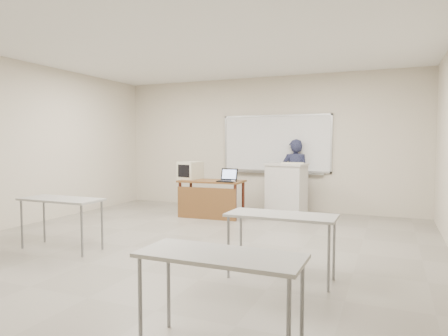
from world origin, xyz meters
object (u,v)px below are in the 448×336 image
at_px(presenter, 295,175).
at_px(instructor_desk, 210,192).
at_px(mouse, 233,181).
at_px(crt_monitor, 191,170).
at_px(podium, 286,190).
at_px(keyboard, 293,163).
at_px(laptop, 228,179).
at_px(whiteboard, 276,144).

bearing_deg(presenter, instructor_desk, 32.58).
xyz_separation_m(instructor_desk, mouse, (0.55, -0.09, 0.25)).
relative_size(mouse, presenter, 0.07).
bearing_deg(crt_monitor, presenter, 42.17).
xyz_separation_m(instructor_desk, podium, (1.41, 0.71, 0.03)).
bearing_deg(keyboard, laptop, -158.31).
distance_m(podium, presenter, 0.71).
bearing_deg(whiteboard, presenter, -12.09).
distance_m(instructor_desk, podium, 1.58).
distance_m(instructor_desk, crt_monitor, 0.72).
height_order(podium, keyboard, keyboard).
relative_size(podium, keyboard, 2.43).
relative_size(podium, laptop, 3.18).
xyz_separation_m(mouse, keyboard, (1.01, 0.68, 0.34)).
height_order(crt_monitor, keyboard, same).
xyz_separation_m(laptop, mouse, (0.15, -0.08, -0.04)).
bearing_deg(instructor_desk, presenter, 40.86).
xyz_separation_m(whiteboard, crt_monitor, (-1.52, -1.24, -0.55)).
distance_m(whiteboard, crt_monitor, 2.04).
height_order(whiteboard, crt_monitor, whiteboard).
bearing_deg(instructor_desk, laptop, -5.02).
xyz_separation_m(crt_monitor, laptop, (0.95, -0.25, -0.12)).
relative_size(whiteboard, presenter, 1.56).
xyz_separation_m(whiteboard, keyboard, (0.59, -0.89, -0.37)).
xyz_separation_m(podium, crt_monitor, (-1.96, -0.47, 0.38)).
xyz_separation_m(whiteboard, instructor_desk, (-0.97, -1.48, -0.96)).
relative_size(instructor_desk, crt_monitor, 2.89).
distance_m(crt_monitor, mouse, 1.16).
distance_m(laptop, keyboard, 1.34).
bearing_deg(presenter, keyboard, 87.75).
bearing_deg(podium, crt_monitor, -158.95).
relative_size(podium, crt_monitor, 2.44).
xyz_separation_m(podium, presenter, (0.02, 0.67, 0.25)).
bearing_deg(mouse, crt_monitor, 149.76).
distance_m(keyboard, presenter, 0.86).
height_order(crt_monitor, presenter, presenter).
distance_m(podium, keyboard, 0.59).
relative_size(laptop, presenter, 0.22).
bearing_deg(podium, instructor_desk, -145.82).
xyz_separation_m(mouse, presenter, (0.88, 1.47, 0.03)).
height_order(crt_monitor, laptop, crt_monitor).
distance_m(mouse, presenter, 1.71).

